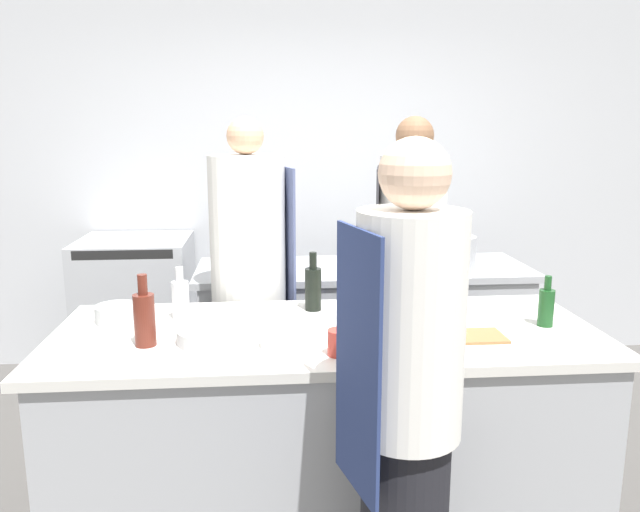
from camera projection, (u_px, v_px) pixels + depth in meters
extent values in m
cube|color=silver|center=(300.00, 176.00, 4.65)|extent=(8.00, 0.06, 2.80)
cube|color=#A8AAAF|center=(327.00, 432.00, 2.77)|extent=(2.23, 0.90, 0.87)
cube|color=silver|center=(327.00, 334.00, 2.67)|extent=(2.32, 0.94, 0.04)
cube|color=#A8AAAF|center=(362.00, 340.00, 3.96)|extent=(1.97, 0.68, 0.87)
cube|color=#A8AAAF|center=(363.00, 270.00, 3.87)|extent=(2.05, 0.71, 0.04)
cube|color=#A8AAAF|center=(138.00, 310.00, 4.35)|extent=(0.74, 0.69, 1.01)
cube|color=black|center=(129.00, 359.00, 4.06)|extent=(0.59, 0.01, 0.35)
cube|color=black|center=(123.00, 255.00, 3.92)|extent=(0.63, 0.01, 0.06)
cylinder|color=white|center=(410.00, 326.00, 1.94)|extent=(0.34, 0.34, 0.72)
cube|color=navy|center=(357.00, 364.00, 1.90)|extent=(0.09, 0.32, 0.84)
sphere|color=beige|center=(415.00, 174.00, 1.84)|extent=(0.22, 0.22, 0.22)
cylinder|color=black|center=(251.00, 376.00, 3.44)|extent=(0.34, 0.34, 0.84)
cylinder|color=white|center=(247.00, 231.00, 3.27)|extent=(0.40, 0.40, 0.79)
cube|color=#4C567F|center=(285.00, 250.00, 3.35)|extent=(0.10, 0.37, 0.89)
sphere|color=tan|center=(245.00, 136.00, 3.17)|extent=(0.19, 0.19, 0.19)
cylinder|color=black|center=(407.00, 380.00, 3.38)|extent=(0.29, 0.29, 0.84)
cylinder|color=white|center=(412.00, 232.00, 3.21)|extent=(0.34, 0.34, 0.79)
cube|color=#2D2D33|center=(377.00, 254.00, 3.25)|extent=(0.08, 0.32, 0.90)
sphere|color=brown|center=(415.00, 135.00, 3.11)|extent=(0.19, 0.19, 0.19)
cylinder|color=black|center=(313.00, 289.00, 2.94)|extent=(0.08, 0.08, 0.20)
cylinder|color=black|center=(313.00, 260.00, 2.91)|extent=(0.04, 0.04, 0.08)
cylinder|color=#5B2319|center=(145.00, 320.00, 2.46)|extent=(0.08, 0.08, 0.21)
cylinder|color=#5B2319|center=(142.00, 285.00, 2.43)|extent=(0.04, 0.04, 0.08)
cylinder|color=#B2A84C|center=(352.00, 302.00, 2.79)|extent=(0.06, 0.06, 0.16)
cylinder|color=#B2A84C|center=(352.00, 277.00, 2.77)|extent=(0.03, 0.03, 0.06)
cylinder|color=silver|center=(181.00, 300.00, 2.81)|extent=(0.08, 0.08, 0.17)
cylinder|color=silver|center=(179.00, 274.00, 2.78)|extent=(0.03, 0.03, 0.07)
cylinder|color=#19471E|center=(546.00, 308.00, 2.71)|extent=(0.07, 0.07, 0.16)
cylinder|color=#19471E|center=(548.00, 283.00, 2.68)|extent=(0.03, 0.03, 0.06)
cylinder|color=#B7BABC|center=(210.00, 335.00, 2.51)|extent=(0.27, 0.27, 0.06)
cylinder|color=#B7BABC|center=(117.00, 313.00, 2.77)|extent=(0.19, 0.19, 0.07)
cylinder|color=white|center=(291.00, 339.00, 2.46)|extent=(0.23, 0.23, 0.06)
cylinder|color=#B2382D|center=(339.00, 343.00, 2.37)|extent=(0.09, 0.09, 0.10)
cube|color=olive|center=(458.00, 337.00, 2.56)|extent=(0.38, 0.18, 0.01)
cylinder|color=#A8AAAF|center=(452.00, 253.00, 3.76)|extent=(0.28, 0.28, 0.21)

